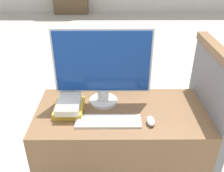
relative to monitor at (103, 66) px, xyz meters
The scene contains 6 objects.
desk 0.68m from the monitor, 42.02° to the right, with size 1.13×0.57×0.78m.
carrel_divider 0.84m from the monitor, ahead, with size 0.07×0.67×1.20m.
monitor is the anchor object (origin of this frame).
keyboard 0.36m from the monitor, 81.09° to the right, with size 0.40×0.13×0.02m.
mouse 0.46m from the monitor, 39.85° to the right, with size 0.05×0.09×0.04m.
book_stack 0.34m from the monitor, 154.93° to the right, with size 0.19×0.26×0.09m.
Camera 1 is at (-0.07, -1.08, 1.73)m, focal length 40.00 mm.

